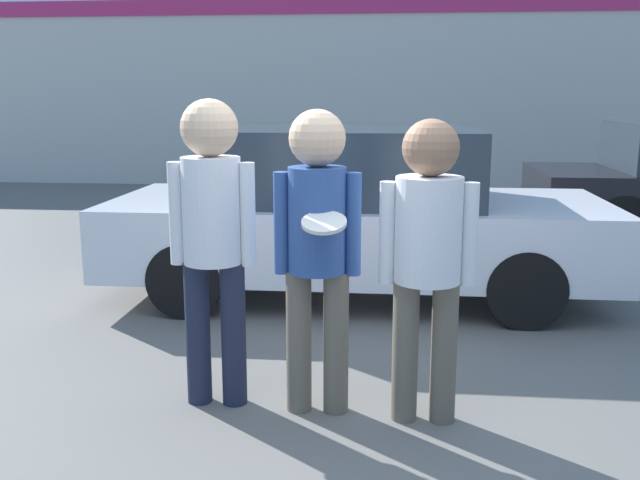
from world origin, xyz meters
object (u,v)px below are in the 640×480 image
(person_left, at_px, (212,224))
(shrub, at_px, (248,162))
(person_middle_with_frisbee, at_px, (317,235))
(person_right, at_px, (428,244))
(parked_car_near, at_px, (355,213))

(person_left, distance_m, shrub, 9.91)
(person_left, xyz_separation_m, shrub, (-1.77, 9.74, -0.58))
(person_middle_with_frisbee, distance_m, shrub, 10.09)
(person_right, relative_size, shrub, 1.62)
(person_right, bearing_deg, person_middle_with_frisbee, 174.41)
(person_right, relative_size, parked_car_near, 0.38)
(parked_car_near, bearing_deg, shrub, 108.93)
(parked_car_near, relative_size, shrub, 4.21)
(person_middle_with_frisbee, height_order, parked_car_near, person_middle_with_frisbee)
(person_left, bearing_deg, parked_car_near, 74.40)
(shrub, bearing_deg, person_right, -72.94)
(person_left, relative_size, person_middle_with_frisbee, 1.03)
(person_left, xyz_separation_m, parked_car_near, (0.70, 2.52, -0.35))
(parked_car_near, distance_m, shrub, 7.64)
(person_right, xyz_separation_m, shrub, (-3.02, 9.85, -0.51))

